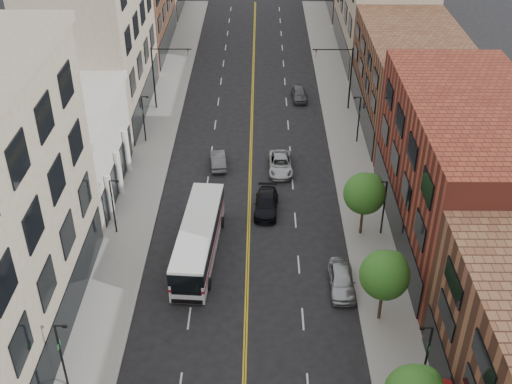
{
  "coord_description": "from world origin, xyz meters",
  "views": [
    {
      "loc": [
        0.96,
        -18.99,
        31.92
      ],
      "look_at": [
        0.64,
        22.68,
        5.0
      ],
      "focal_mm": 45.0,
      "sensor_mm": 36.0,
      "label": 1
    }
  ],
  "objects_px": {
    "car_lane_a": "(266,204)",
    "car_lane_b": "(280,164)",
    "city_bus": "(199,237)",
    "car_lane_c": "(299,94)",
    "car_parked_far": "(342,280)",
    "car_lane_behind": "(218,160)"
  },
  "relations": [
    {
      "from": "car_lane_behind",
      "to": "car_lane_a",
      "type": "bearing_deg",
      "value": 114.89
    },
    {
      "from": "city_bus",
      "to": "car_lane_c",
      "type": "distance_m",
      "value": 31.02
    },
    {
      "from": "car_lane_behind",
      "to": "car_lane_b",
      "type": "bearing_deg",
      "value": 166.45
    },
    {
      "from": "city_bus",
      "to": "car_lane_a",
      "type": "relative_size",
      "value": 2.45
    },
    {
      "from": "car_parked_far",
      "to": "car_lane_a",
      "type": "xyz_separation_m",
      "value": [
        -5.51,
        10.16,
        -0.08
      ]
    },
    {
      "from": "car_parked_far",
      "to": "car_lane_b",
      "type": "height_order",
      "value": "car_parked_far"
    },
    {
      "from": "car_parked_far",
      "to": "car_lane_b",
      "type": "relative_size",
      "value": 0.93
    },
    {
      "from": "city_bus",
      "to": "car_lane_behind",
      "type": "xyz_separation_m",
      "value": [
        0.69,
        13.99,
        -1.12
      ]
    },
    {
      "from": "car_lane_behind",
      "to": "city_bus",
      "type": "bearing_deg",
      "value": 80.92
    },
    {
      "from": "car_lane_a",
      "to": "car_lane_b",
      "type": "distance_m",
      "value": 7.06
    },
    {
      "from": "car_lane_b",
      "to": "car_lane_behind",
      "type": "bearing_deg",
      "value": 171.57
    },
    {
      "from": "car_parked_far",
      "to": "car_lane_behind",
      "type": "relative_size",
      "value": 1.17
    },
    {
      "from": "city_bus",
      "to": "car_lane_a",
      "type": "xyz_separation_m",
      "value": [
        5.34,
        6.3,
        -1.06
      ]
    },
    {
      "from": "car_lane_behind",
      "to": "car_lane_c",
      "type": "distance_m",
      "value": 17.81
    },
    {
      "from": "car_parked_far",
      "to": "car_lane_behind",
      "type": "xyz_separation_m",
      "value": [
        -10.15,
        17.85,
        -0.14
      ]
    },
    {
      "from": "city_bus",
      "to": "car_lane_a",
      "type": "distance_m",
      "value": 8.32
    },
    {
      "from": "car_lane_c",
      "to": "city_bus",
      "type": "bearing_deg",
      "value": -110.95
    },
    {
      "from": "car_lane_a",
      "to": "car_parked_far",
      "type": "bearing_deg",
      "value": -57.89
    },
    {
      "from": "car_lane_behind",
      "to": "car_lane_b",
      "type": "distance_m",
      "value": 6.11
    },
    {
      "from": "car_parked_far",
      "to": "car_lane_behind",
      "type": "bearing_deg",
      "value": 119.81
    },
    {
      "from": "car_lane_behind",
      "to": "car_lane_b",
      "type": "relative_size",
      "value": 0.8
    },
    {
      "from": "city_bus",
      "to": "car_lane_a",
      "type": "bearing_deg",
      "value": 53.75
    }
  ]
}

